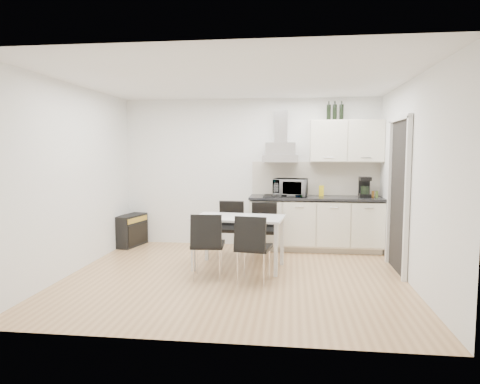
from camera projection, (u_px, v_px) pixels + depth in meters
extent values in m
plane|color=tan|center=(235.00, 277.00, 5.75)|extent=(4.50, 4.50, 0.00)
cube|color=white|center=(250.00, 173.00, 7.61)|extent=(4.50, 0.10, 2.60)
cube|color=white|center=(204.00, 196.00, 3.65)|extent=(4.50, 0.10, 2.60)
cube|color=white|center=(73.00, 179.00, 5.90)|extent=(0.10, 4.00, 2.60)
cube|color=white|center=(412.00, 182.00, 5.36)|extent=(0.10, 4.00, 2.60)
plane|color=white|center=(235.00, 80.00, 5.51)|extent=(4.50, 4.50, 0.00)
cube|color=white|center=(398.00, 197.00, 5.93)|extent=(0.08, 1.04, 2.10)
cube|color=beige|center=(315.00, 247.00, 7.33)|extent=(2.16, 0.52, 0.10)
cube|color=white|center=(315.00, 222.00, 7.25)|extent=(2.20, 0.60, 0.76)
cube|color=black|center=(316.00, 198.00, 7.20)|extent=(2.22, 0.64, 0.04)
cube|color=beige|center=(315.00, 178.00, 7.46)|extent=(2.20, 0.02, 0.58)
cube|color=white|center=(346.00, 141.00, 7.18)|extent=(1.20, 0.35, 0.70)
cube|color=silver|center=(280.00, 153.00, 7.29)|extent=(0.60, 0.46, 0.30)
cube|color=silver|center=(281.00, 127.00, 7.35)|extent=(0.22, 0.20, 0.55)
imported|color=silver|center=(290.00, 186.00, 7.22)|extent=(0.58, 0.39, 0.37)
cube|color=yellow|center=(321.00, 191.00, 7.29)|extent=(0.08, 0.04, 0.18)
cylinder|color=brown|center=(373.00, 194.00, 7.04)|extent=(0.04, 0.04, 0.11)
cylinder|color=#4C6626|center=(377.00, 194.00, 7.03)|extent=(0.04, 0.04, 0.11)
cylinder|color=black|center=(329.00, 111.00, 7.17)|extent=(0.07, 0.07, 0.32)
cylinder|color=black|center=(335.00, 111.00, 7.16)|extent=(0.07, 0.07, 0.32)
cylinder|color=black|center=(341.00, 111.00, 7.14)|extent=(0.07, 0.07, 0.32)
cube|color=white|center=(239.00, 218.00, 6.12)|extent=(1.34, 0.85, 0.03)
cube|color=white|center=(193.00, 246.00, 5.98)|extent=(0.06, 0.06, 0.72)
cube|color=white|center=(276.00, 250.00, 5.72)|extent=(0.06, 0.06, 0.72)
cube|color=white|center=(207.00, 237.00, 6.59)|extent=(0.06, 0.06, 0.72)
cube|color=white|center=(282.00, 241.00, 6.32)|extent=(0.06, 0.06, 0.72)
cube|color=black|center=(131.00, 230.00, 7.61)|extent=(0.42, 0.71, 0.56)
cube|color=gold|center=(139.00, 219.00, 7.57)|extent=(0.14, 0.59, 0.09)
cube|color=black|center=(211.00, 236.00, 7.70)|extent=(0.20, 0.18, 0.32)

